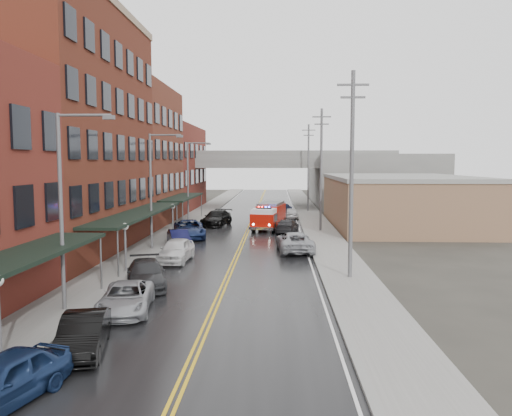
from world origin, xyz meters
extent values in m
plane|color=#2D2B26|center=(0.00, 0.00, 0.00)|extent=(220.00, 220.00, 0.00)
cube|color=black|center=(0.00, 30.00, 0.01)|extent=(11.00, 160.00, 0.02)
cube|color=slate|center=(-7.30, 30.00, 0.07)|extent=(3.00, 160.00, 0.15)
cube|color=slate|center=(7.30, 30.00, 0.07)|extent=(3.00, 160.00, 0.15)
cube|color=gray|center=(-5.65, 30.00, 0.07)|extent=(0.30, 160.00, 0.15)
cube|color=gray|center=(5.65, 30.00, 0.07)|extent=(0.30, 160.00, 0.15)
cube|color=#541E16|center=(-13.30, 23.00, 9.00)|extent=(9.00, 20.00, 18.00)
cube|color=maroon|center=(-13.30, 40.50, 7.50)|extent=(9.00, 15.00, 15.00)
cube|color=#5E2618|center=(-13.30, 58.00, 6.00)|extent=(9.00, 20.00, 12.00)
cube|color=brown|center=(16.00, 40.00, 2.50)|extent=(14.00, 22.00, 5.00)
cube|color=slate|center=(18.00, 70.00, 4.00)|extent=(18.00, 30.00, 8.00)
cylinder|color=slate|center=(-6.35, 11.60, 1.50)|extent=(0.10, 0.10, 3.00)
cube|color=black|center=(-7.50, 23.00, 3.00)|extent=(2.60, 18.00, 0.18)
cylinder|color=slate|center=(-6.35, 14.40, 1.50)|extent=(0.10, 0.10, 3.00)
cylinder|color=slate|center=(-6.35, 31.60, 1.50)|extent=(0.10, 0.10, 3.00)
cube|color=black|center=(-7.50, 40.50, 3.00)|extent=(2.60, 13.00, 0.18)
cylinder|color=slate|center=(-6.35, 34.40, 1.50)|extent=(0.10, 0.10, 3.00)
cylinder|color=slate|center=(-6.35, 46.60, 1.50)|extent=(0.10, 0.10, 3.00)
cylinder|color=#59595B|center=(-6.40, 16.00, 1.40)|extent=(0.14, 0.14, 2.80)
sphere|color=silver|center=(-6.40, 16.00, 2.90)|extent=(0.44, 0.44, 0.44)
cylinder|color=#59595B|center=(-6.40, 30.00, 1.40)|extent=(0.14, 0.14, 2.80)
sphere|color=silver|center=(-6.40, 30.00, 2.90)|extent=(0.44, 0.44, 0.44)
cylinder|color=#59595B|center=(-6.80, 8.00, 4.50)|extent=(0.18, 0.18, 9.00)
cylinder|color=#59595B|center=(-5.60, 8.00, 8.90)|extent=(2.40, 0.12, 0.12)
cube|color=#59595B|center=(-4.50, 8.00, 8.80)|extent=(0.50, 0.22, 0.18)
cylinder|color=#59595B|center=(-6.80, 24.00, 4.50)|extent=(0.18, 0.18, 9.00)
cylinder|color=#59595B|center=(-5.60, 24.00, 8.90)|extent=(2.40, 0.12, 0.12)
cube|color=#59595B|center=(-4.50, 24.00, 8.80)|extent=(0.50, 0.22, 0.18)
cylinder|color=#59595B|center=(-6.80, 40.00, 4.50)|extent=(0.18, 0.18, 9.00)
cylinder|color=#59595B|center=(-5.60, 40.00, 8.90)|extent=(2.40, 0.12, 0.12)
cube|color=#59595B|center=(-4.50, 40.00, 8.80)|extent=(0.50, 0.22, 0.18)
cylinder|color=#59595B|center=(7.20, 15.00, 6.00)|extent=(0.24, 0.24, 12.00)
cube|color=#59595B|center=(7.20, 15.00, 11.20)|extent=(1.80, 0.12, 0.12)
cube|color=#59595B|center=(7.20, 15.00, 10.50)|extent=(1.40, 0.12, 0.12)
cylinder|color=#59595B|center=(7.20, 35.00, 6.00)|extent=(0.24, 0.24, 12.00)
cube|color=#59595B|center=(7.20, 35.00, 11.20)|extent=(1.80, 0.12, 0.12)
cube|color=#59595B|center=(7.20, 35.00, 10.50)|extent=(1.40, 0.12, 0.12)
cylinder|color=#59595B|center=(7.20, 55.00, 6.00)|extent=(0.24, 0.24, 12.00)
cube|color=#59595B|center=(7.20, 55.00, 11.20)|extent=(1.80, 0.12, 0.12)
cube|color=#59595B|center=(7.20, 55.00, 10.50)|extent=(1.40, 0.12, 0.12)
cube|color=slate|center=(0.00, 62.00, 6.75)|extent=(40.00, 10.00, 1.50)
cube|color=slate|center=(-11.00, 62.00, 3.00)|extent=(1.60, 8.00, 6.00)
cube|color=slate|center=(11.00, 62.00, 3.00)|extent=(1.60, 8.00, 6.00)
cube|color=#AC1207|center=(2.29, 38.15, 1.43)|extent=(3.18, 5.39, 1.93)
cube|color=#AC1207|center=(1.63, 34.62, 1.15)|extent=(2.70, 2.77, 1.38)
cube|color=silver|center=(1.63, 34.62, 2.07)|extent=(2.55, 2.57, 0.46)
cube|color=black|center=(1.67, 34.80, 1.43)|extent=(2.55, 1.87, 0.74)
cube|color=slate|center=(2.29, 38.15, 2.53)|extent=(2.89, 4.99, 0.28)
cube|color=black|center=(1.63, 34.62, 2.37)|extent=(1.49, 0.52, 0.13)
sphere|color=#FF0C0C|center=(1.14, 34.72, 2.45)|extent=(0.18, 0.18, 0.18)
sphere|color=#1933FF|center=(2.13, 34.53, 2.45)|extent=(0.18, 0.18, 0.18)
cylinder|color=black|center=(0.62, 34.72, 0.46)|extent=(0.96, 0.48, 0.92)
cylinder|color=black|center=(2.61, 34.35, 0.46)|extent=(0.96, 0.48, 0.92)
cylinder|color=black|center=(1.21, 37.88, 0.46)|extent=(0.96, 0.48, 0.92)
cylinder|color=black|center=(3.20, 37.51, 0.46)|extent=(0.96, 0.48, 0.92)
cylinder|color=black|center=(1.63, 40.14, 0.46)|extent=(0.96, 0.48, 0.92)
cylinder|color=black|center=(3.62, 39.77, 0.46)|extent=(0.96, 0.48, 0.92)
imported|color=#122246|center=(-4.76, -0.80, 0.74)|extent=(2.89, 4.66, 1.48)
imported|color=black|center=(-4.01, 3.17, 0.70)|extent=(2.34, 4.47, 1.40)
imported|color=gray|center=(-3.95, 8.06, 0.66)|extent=(2.88, 5.04, 1.33)
imported|color=#252527|center=(-4.25, 12.66, 0.72)|extent=(3.38, 5.37, 1.45)
imported|color=silver|center=(-4.01, 19.68, 0.80)|extent=(2.13, 4.81, 1.61)
imported|color=black|center=(-5.00, 25.66, 0.69)|extent=(2.79, 4.44, 1.38)
imported|color=#132149|center=(-5.00, 30.40, 0.81)|extent=(3.92, 6.27, 1.62)
imported|color=black|center=(-3.60, 39.20, 0.82)|extent=(3.33, 6.00, 1.65)
imported|color=#989AA0|center=(4.29, 23.80, 0.77)|extent=(2.96, 5.74, 1.55)
imported|color=#242427|center=(3.91, 34.20, 0.66)|extent=(2.60, 4.82, 1.33)
imported|color=#B2B2B2|center=(4.63, 46.20, 0.68)|extent=(1.77, 4.05, 1.36)
imported|color=black|center=(3.60, 51.56, 0.71)|extent=(2.85, 4.56, 1.42)
camera|label=1|loc=(2.92, -13.92, 6.83)|focal=35.00mm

